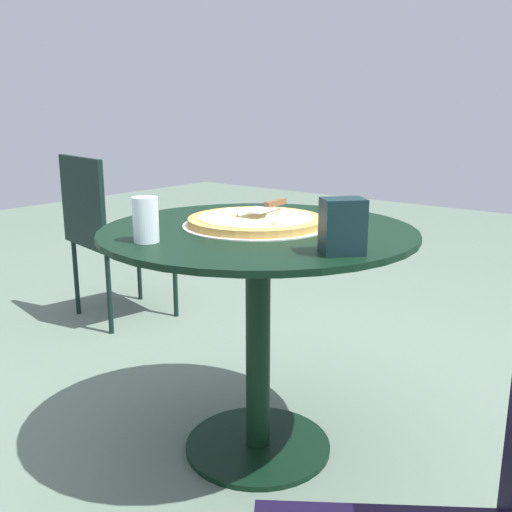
% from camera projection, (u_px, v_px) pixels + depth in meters
% --- Properties ---
extents(ground_plane, '(10.00, 10.00, 0.00)m').
position_uv_depth(ground_plane, '(258.00, 447.00, 1.92)').
color(ground_plane, '#5B6E5F').
extents(patio_table, '(0.94, 0.94, 0.73)m').
position_uv_depth(patio_table, '(258.00, 289.00, 1.78)').
color(patio_table, black).
rests_on(patio_table, ground).
extents(pizza_on_tray, '(0.44, 0.44, 0.05)m').
position_uv_depth(pizza_on_tray, '(256.00, 221.00, 1.77)').
color(pizza_on_tray, beige).
rests_on(pizza_on_tray, patio_table).
extents(pizza_server, '(0.09, 0.21, 0.02)m').
position_uv_depth(pizza_server, '(267.00, 206.00, 1.81)').
color(pizza_server, silver).
rests_on(pizza_server, pizza_on_tray).
extents(drinking_cup, '(0.07, 0.07, 0.12)m').
position_uv_depth(drinking_cup, '(146.00, 220.00, 1.55)').
color(drinking_cup, white).
rests_on(drinking_cup, patio_table).
extents(napkin_dispenser, '(0.12, 0.13, 0.14)m').
position_uv_depth(napkin_dispenser, '(343.00, 226.00, 1.42)').
color(napkin_dispenser, black).
rests_on(napkin_dispenser, patio_table).
extents(patio_chair_far, '(0.51, 0.51, 0.84)m').
position_uv_depth(patio_chair_far, '(108.00, 227.00, 2.97)').
color(patio_chair_far, black).
rests_on(patio_chair_far, ground).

